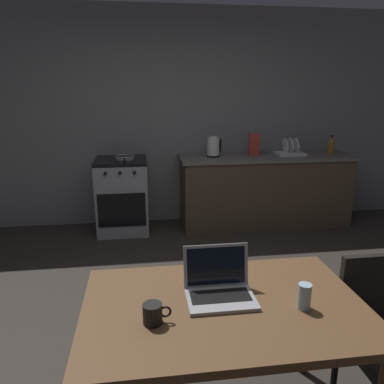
# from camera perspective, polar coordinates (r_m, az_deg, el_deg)

# --- Properties ---
(ground_plane) EXTENTS (12.00, 12.00, 0.00)m
(ground_plane) POSITION_cam_1_polar(r_m,az_deg,el_deg) (2.89, 0.42, -20.85)
(ground_plane) COLOR #2D2823
(back_wall) EXTENTS (6.40, 0.10, 2.65)m
(back_wall) POSITION_cam_1_polar(r_m,az_deg,el_deg) (4.89, -0.39, 10.98)
(back_wall) COLOR slate
(back_wall) RESTS_ON ground_plane
(kitchen_counter) EXTENTS (2.16, 0.64, 0.89)m
(kitchen_counter) POSITION_cam_1_polar(r_m,az_deg,el_deg) (4.91, 10.85, 0.33)
(kitchen_counter) COLOR #4C3D2D
(kitchen_counter) RESTS_ON ground_plane
(stove_oven) EXTENTS (0.60, 0.62, 0.89)m
(stove_oven) POSITION_cam_1_polar(r_m,az_deg,el_deg) (4.66, -10.42, -0.51)
(stove_oven) COLOR gray
(stove_oven) RESTS_ON ground_plane
(dining_table) EXTENTS (1.30, 0.84, 0.75)m
(dining_table) POSITION_cam_1_polar(r_m,az_deg,el_deg) (1.87, 4.84, -18.26)
(dining_table) COLOR brown
(dining_table) RESTS_ON ground_plane
(chair) EXTENTS (0.40, 0.40, 0.87)m
(chair) POSITION_cam_1_polar(r_m,az_deg,el_deg) (2.32, 26.49, -17.96)
(chair) COLOR black
(chair) RESTS_ON ground_plane
(laptop) EXTENTS (0.32, 0.26, 0.23)m
(laptop) POSITION_cam_1_polar(r_m,az_deg,el_deg) (1.86, 4.12, -14.19)
(laptop) COLOR #99999E
(laptop) RESTS_ON dining_table
(electric_kettle) EXTENTS (0.18, 0.15, 0.25)m
(electric_kettle) POSITION_cam_1_polar(r_m,az_deg,el_deg) (4.62, 3.23, 6.78)
(electric_kettle) COLOR black
(electric_kettle) RESTS_ON kitchen_counter
(bottle) EXTENTS (0.08, 0.08, 0.24)m
(bottle) POSITION_cam_1_polar(r_m,az_deg,el_deg) (5.08, 20.20, 6.58)
(bottle) COLOR #8C601E
(bottle) RESTS_ON kitchen_counter
(frying_pan) EXTENTS (0.23, 0.40, 0.05)m
(frying_pan) POSITION_cam_1_polar(r_m,az_deg,el_deg) (4.52, -10.07, 5.16)
(frying_pan) COLOR gray
(frying_pan) RESTS_ON stove_oven
(coffee_mug) EXTENTS (0.12, 0.08, 0.09)m
(coffee_mug) POSITION_cam_1_polar(r_m,az_deg,el_deg) (1.69, -5.87, -17.73)
(coffee_mug) COLOR black
(coffee_mug) RESTS_ON dining_table
(drinking_glass) EXTENTS (0.06, 0.06, 0.12)m
(drinking_glass) POSITION_cam_1_polar(r_m,az_deg,el_deg) (1.83, 16.55, -14.82)
(drinking_glass) COLOR #99B7C6
(drinking_glass) RESTS_ON dining_table
(cereal_box) EXTENTS (0.13, 0.05, 0.27)m
(cereal_box) POSITION_cam_1_polar(r_m,az_deg,el_deg) (4.76, 9.33, 7.06)
(cereal_box) COLOR #B2382D
(cereal_box) RESTS_ON kitchen_counter
(dish_rack) EXTENTS (0.34, 0.26, 0.21)m
(dish_rack) POSITION_cam_1_polar(r_m,az_deg,el_deg) (4.91, 14.57, 5.99)
(dish_rack) COLOR silver
(dish_rack) RESTS_ON kitchen_counter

